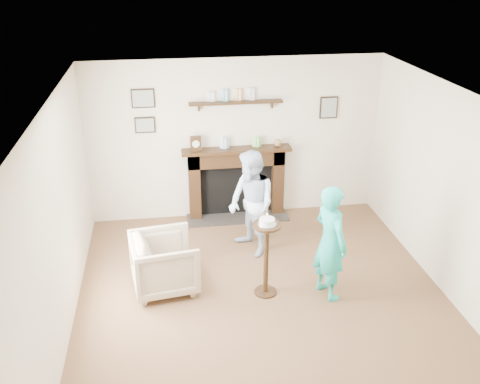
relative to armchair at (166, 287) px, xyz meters
name	(u,v)px	position (x,y,z in m)	size (l,w,h in m)	color
ground	(265,303)	(1.17, -0.53, 0.00)	(5.00, 5.00, 0.00)	brown
room_shell	(256,158)	(1.17, 0.16, 1.62)	(4.54, 5.02, 2.52)	beige
armchair	(166,287)	(0.00, 0.00, 0.00)	(0.77, 0.79, 0.72)	tan
man	(251,251)	(1.21, 0.71, 0.00)	(0.72, 0.56, 1.49)	#C7DDF9
woman	(326,293)	(1.97, -0.44, 0.00)	(0.53, 0.35, 1.46)	#22C2A7
pedestal_table	(266,245)	(1.22, -0.30, 0.68)	(0.34, 0.34, 1.10)	black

